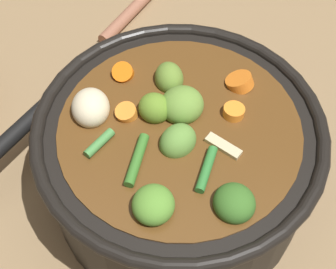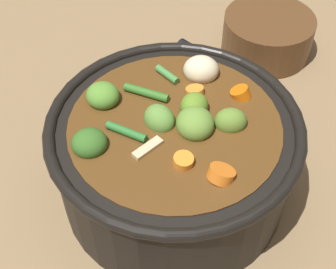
# 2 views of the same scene
# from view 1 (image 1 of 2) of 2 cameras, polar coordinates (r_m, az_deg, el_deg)

# --- Properties ---
(ground_plane) EXTENTS (1.10, 1.10, 0.00)m
(ground_plane) POSITION_cam_1_polar(r_m,az_deg,el_deg) (0.59, 1.09, -6.06)
(ground_plane) COLOR #8C704C
(cooking_pot) EXTENTS (0.29, 0.29, 0.14)m
(cooking_pot) POSITION_cam_1_polar(r_m,az_deg,el_deg) (0.53, 1.17, -2.63)
(cooking_pot) COLOR black
(cooking_pot) RESTS_ON ground_plane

